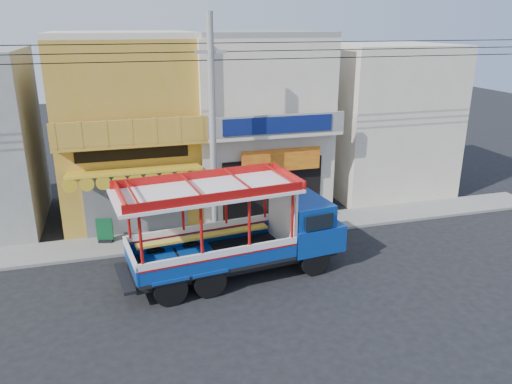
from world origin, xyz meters
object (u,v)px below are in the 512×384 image
green_sign (105,232)px  utility_pole (216,121)px  potted_plant_b (316,215)px  potted_plant_c (320,209)px  songthaew_truck (249,228)px

green_sign → utility_pole: bearing=-13.1°
utility_pole → potted_plant_b: size_ratio=28.46×
utility_pole → potted_plant_c: size_ratio=31.09×
utility_pole → green_sign: utility_pole is taller
green_sign → songthaew_truck: bearing=-38.5°
songthaew_truck → potted_plant_b: 5.17m
songthaew_truck → potted_plant_c: size_ratio=8.98×
green_sign → potted_plant_c: (9.42, -0.05, 0.03)m
utility_pole → songthaew_truck: 4.41m
songthaew_truck → potted_plant_c: bearing=41.5°
utility_pole → potted_plant_b: 6.24m
songthaew_truck → potted_plant_c: 6.03m
utility_pole → potted_plant_c: 6.71m
songthaew_truck → green_sign: songthaew_truck is taller
potted_plant_b → potted_plant_c: potted_plant_b is taller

